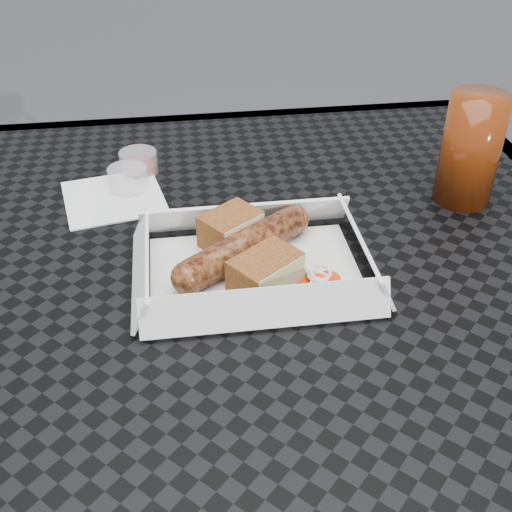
# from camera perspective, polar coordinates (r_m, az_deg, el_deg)

# --- Properties ---
(patio_table) EXTENTS (0.80, 0.80, 0.74)m
(patio_table) POSITION_cam_1_polar(r_m,az_deg,el_deg) (0.76, 0.83, -4.60)
(patio_table) COLOR black
(patio_table) RESTS_ON ground
(food_tray) EXTENTS (0.22, 0.15, 0.00)m
(food_tray) POSITION_cam_1_polar(r_m,az_deg,el_deg) (0.68, -0.12, -1.42)
(food_tray) COLOR white
(food_tray) RESTS_ON patio_table
(bratwurst) EXTENTS (0.16, 0.13, 0.04)m
(bratwurst) POSITION_cam_1_polar(r_m,az_deg,el_deg) (0.69, -1.07, 0.81)
(bratwurst) COLOR brown
(bratwurst) RESTS_ON food_tray
(bread_near) EXTENTS (0.08, 0.07, 0.04)m
(bread_near) POSITION_cam_1_polar(r_m,az_deg,el_deg) (0.71, -2.28, 2.39)
(bread_near) COLOR brown
(bread_near) RESTS_ON food_tray
(bread_far) EXTENTS (0.08, 0.08, 0.04)m
(bread_far) POSITION_cam_1_polar(r_m,az_deg,el_deg) (0.65, 0.83, -1.40)
(bread_far) COLOR brown
(bread_far) RESTS_ON food_tray
(veg_garnish) EXTENTS (0.03, 0.03, 0.00)m
(veg_garnish) POSITION_cam_1_polar(r_m,az_deg,el_deg) (0.66, 5.74, -2.56)
(veg_garnish) COLOR red
(veg_garnish) RESTS_ON food_tray
(napkin) EXTENTS (0.14, 0.14, 0.00)m
(napkin) POSITION_cam_1_polar(r_m,az_deg,el_deg) (0.83, -12.53, 5.08)
(napkin) COLOR white
(napkin) RESTS_ON patio_table
(condiment_cup_sauce) EXTENTS (0.05, 0.05, 0.03)m
(condiment_cup_sauce) POSITION_cam_1_polar(r_m,az_deg,el_deg) (0.88, -10.39, 8.18)
(condiment_cup_sauce) COLOR maroon
(condiment_cup_sauce) RESTS_ON patio_table
(condiment_cup_empty) EXTENTS (0.05, 0.05, 0.03)m
(condiment_cup_empty) POSITION_cam_1_polar(r_m,az_deg,el_deg) (0.84, -11.31, 6.74)
(condiment_cup_empty) COLOR silver
(condiment_cup_empty) RESTS_ON patio_table
(drink_glass) EXTENTS (0.07, 0.07, 0.14)m
(drink_glass) POSITION_cam_1_polar(r_m,az_deg,el_deg) (0.82, 18.54, 8.96)
(drink_glass) COLOR #5B2007
(drink_glass) RESTS_ON patio_table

